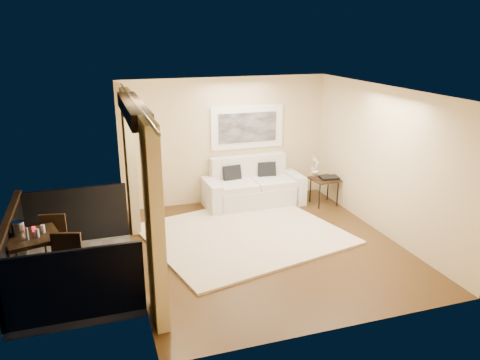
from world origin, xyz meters
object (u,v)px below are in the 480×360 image
sofa (252,188)px  balcony_chair_far (56,235)px  orchid (315,166)px  bistro_table (33,241)px  ice_bucket (18,228)px  side_table (324,181)px  balcony_chair_near (66,262)px

sofa → balcony_chair_far: 4.26m
orchid → bistro_table: size_ratio=0.55×
ice_bucket → bistro_table: bearing=-26.5°
side_table → orchid: orchid is taller
bistro_table → balcony_chair_far: size_ratio=0.93×
balcony_chair_far → balcony_chair_near: size_ratio=0.97×
balcony_chair_far → bistro_table: bearing=77.6°
bistro_table → ice_bucket: bearing=153.5°
ice_bucket → sofa: bearing=27.3°
balcony_chair_far → ice_bucket: (-0.44, -0.52, 0.40)m
sofa → balcony_chair_far: (-3.90, -1.72, 0.17)m
balcony_chair_far → balcony_chair_near: bearing=110.7°
side_table → ice_bucket: (-5.79, -1.72, 0.40)m
balcony_chair_far → balcony_chair_near: 1.06m
sofa → balcony_chair_far: bearing=-157.5°
side_table → balcony_chair_far: 5.49m
balcony_chair_near → side_table: bearing=39.4°
bistro_table → sofa: bearing=29.2°
orchid → side_table: bearing=-51.5°
side_table → balcony_chair_far: (-5.36, -1.20, 0.00)m
side_table → sofa: bearing=160.5°
sofa → ice_bucket: 4.91m
orchid → balcony_chair_far: orchid is taller
balcony_chair_near → ice_bucket: (-0.62, 0.52, 0.38)m
side_table → orchid: bearing=128.5°
balcony_chair_near → ice_bucket: 0.89m
orchid → balcony_chair_near: (-5.03, -2.42, -0.27)m
sofa → orchid: (1.32, -0.34, 0.46)m
sofa → bistro_table: 4.78m
sofa → side_table: (1.46, -0.51, 0.17)m
orchid → ice_bucket: bearing=-161.4°
balcony_chair_near → ice_bucket: size_ratio=4.75×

